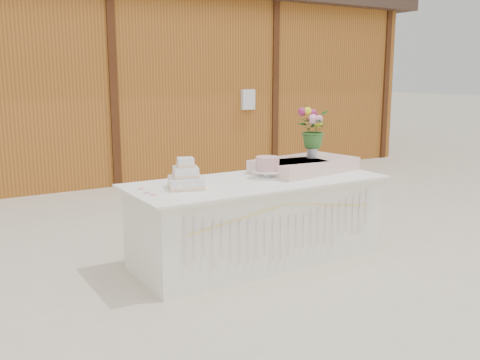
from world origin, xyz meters
The scene contains 9 objects.
ground centered at (0.00, 0.00, 0.00)m, with size 80.00×80.00×0.00m, color beige.
barn centered at (-0.01, 5.99, 1.68)m, with size 12.60×4.60×3.30m.
cake_table centered at (0.00, 0.00, 0.39)m, with size 2.40×1.00×0.77m.
wedding_cake centered at (-0.72, 0.01, 0.86)m, with size 0.37×0.37×0.26m.
pink_cake_stand centered at (0.14, 0.03, 0.88)m, with size 0.28×0.28×0.20m.
satin_runner centered at (0.65, 0.13, 0.83)m, with size 1.02×0.59×0.13m, color beige.
flower_vase centered at (0.74, 0.13, 0.97)m, with size 0.11×0.11×0.15m, color silver.
bouquet centered at (0.74, 0.13, 1.24)m, with size 0.34×0.29×0.38m, color #366B2B.
loose_flowers centered at (-1.04, 0.04, 0.78)m, with size 0.12×0.30×0.02m, color #FD9BC2, non-canonical shape.
Camera 1 is at (-2.64, -4.03, 1.71)m, focal length 40.00 mm.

